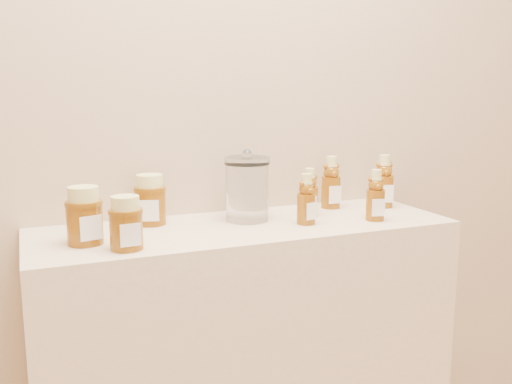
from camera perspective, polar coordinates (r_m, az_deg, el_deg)
name	(u,v)px	position (r m, az deg, el deg)	size (l,w,h in m)	color
wall_back	(221,66)	(1.77, -3.49, 12.42)	(3.50, 0.02, 2.70)	tan
display_table	(246,370)	(1.79, -0.98, -17.42)	(1.20, 0.40, 0.90)	beige
bear_bottle_back_left	(309,189)	(1.75, 5.36, 0.31)	(0.06, 0.06, 0.16)	#673508
bear_bottle_back_mid	(331,179)	(1.86, 7.52, 1.31)	(0.07, 0.07, 0.19)	#673508
bear_bottle_back_right	(384,178)	(1.91, 12.67, 1.41)	(0.07, 0.07, 0.19)	#673508
bear_bottle_front_left	(306,196)	(1.64, 5.05, -0.37)	(0.06, 0.06, 0.17)	#673508
bear_bottle_front_right	(376,192)	(1.71, 11.89, 0.02)	(0.06, 0.06, 0.17)	#673508
honey_jar_left	(84,215)	(1.49, -16.79, -2.26)	(0.09, 0.09, 0.15)	#673508
honey_jar_back	(150,200)	(1.66, -10.54, -0.75)	(0.09, 0.09, 0.14)	#673508
honey_jar_front	(126,223)	(1.41, -12.87, -3.02)	(0.08, 0.08, 0.13)	#673508
glass_canister	(247,186)	(1.67, -0.89, 0.60)	(0.13, 0.13, 0.21)	white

